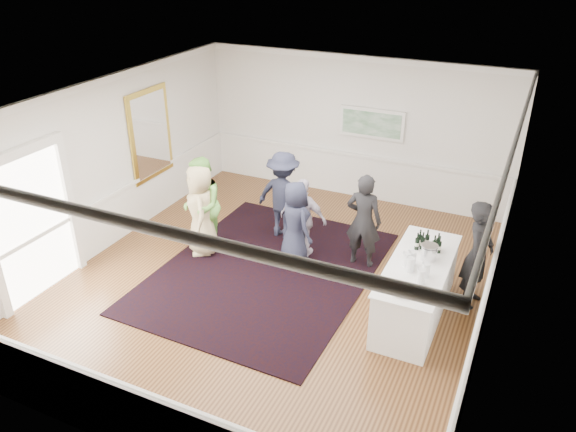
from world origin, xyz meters
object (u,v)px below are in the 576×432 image
at_px(bartender, 478,254).
at_px(guest_dark_a, 283,195).
at_px(serving_table, 416,289).
at_px(guest_tan, 201,210).
at_px(guest_green, 202,206).
at_px(ice_bucket, 429,253).
at_px(nut_bowl, 401,292).
at_px(guest_navy, 295,223).
at_px(guest_lilac, 303,219).
at_px(guest_dark_b, 364,221).

relative_size(bartender, guest_dark_a, 1.03).
relative_size(serving_table, bartender, 1.29).
xyz_separation_m(serving_table, guest_tan, (-4.12, 0.28, 0.40)).
distance_m(guest_green, ice_bucket, 4.26).
bearing_deg(nut_bowl, guest_navy, 145.23).
height_order(serving_table, guest_lilac, guest_lilac).
bearing_deg(guest_dark_a, guest_green, 49.09).
xyz_separation_m(guest_lilac, guest_navy, (-0.05, -0.24, 0.01)).
height_order(ice_bucket, nut_bowl, ice_bucket).
height_order(bartender, guest_navy, bartender).
relative_size(bartender, guest_tan, 1.03).
xyz_separation_m(guest_green, guest_lilac, (1.81, 0.58, -0.15)).
height_order(guest_lilac, guest_dark_b, guest_dark_b).
bearing_deg(ice_bucket, serving_table, -116.48).
height_order(guest_green, ice_bucket, guest_green).
distance_m(bartender, ice_bucket, 0.88).
relative_size(guest_green, guest_dark_b, 1.04).
distance_m(guest_lilac, guest_navy, 0.24).
xyz_separation_m(serving_table, nut_bowl, (-0.05, -0.91, 0.51)).
xyz_separation_m(serving_table, guest_navy, (-2.40, 0.72, 0.31)).
xyz_separation_m(bartender, guest_dark_a, (-3.78, 0.76, -0.02)).
height_order(bartender, guest_dark_b, bartender).
distance_m(bartender, nut_bowl, 1.84).
relative_size(guest_lilac, guest_navy, 0.98).
height_order(serving_table, guest_green, guest_green).
bearing_deg(guest_lilac, ice_bucket, 162.62).
distance_m(bartender, guest_navy, 3.17).
distance_m(guest_lilac, guest_dark_b, 1.12).
bearing_deg(guest_dark_b, bartender, 168.81).
relative_size(guest_dark_a, guest_navy, 1.13).
relative_size(serving_table, guest_dark_a, 1.33).
distance_m(bartender, guest_dark_b, 2.06).
bearing_deg(guest_navy, guest_green, 44.84).
bearing_deg(serving_table, ice_bucket, 63.52).
bearing_deg(nut_bowl, guest_green, 162.61).
bearing_deg(guest_navy, guest_dark_b, -127.07).
height_order(guest_lilac, guest_dark_a, guest_dark_a).
distance_m(bartender, guest_green, 4.94).
bearing_deg(nut_bowl, guest_dark_b, 120.59).
distance_m(guest_green, guest_navy, 1.80).
distance_m(bartender, guest_dark_a, 3.86).
relative_size(guest_green, guest_lilac, 1.20).
distance_m(guest_green, guest_dark_b, 3.00).
relative_size(serving_table, guest_dark_b, 1.33).
bearing_deg(guest_tan, guest_dark_a, 103.66).
relative_size(guest_dark_b, nut_bowl, 6.73).
relative_size(guest_tan, guest_lilac, 1.14).
bearing_deg(guest_tan, guest_lilac, 76.84).
bearing_deg(guest_dark_b, guest_dark_a, -12.47).
relative_size(guest_green, guest_dark_a, 1.04).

